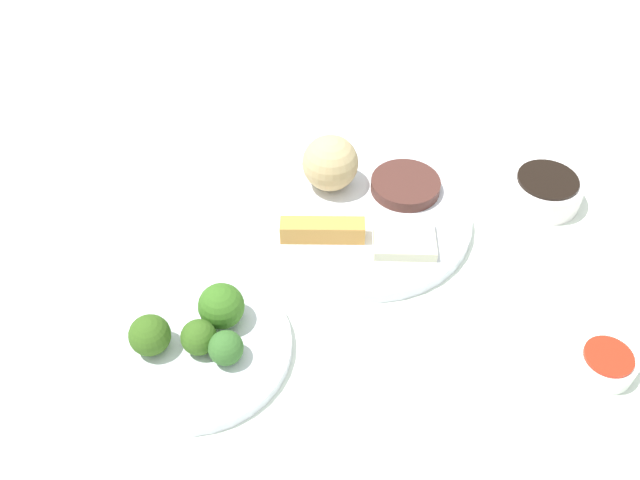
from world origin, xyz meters
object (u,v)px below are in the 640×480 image
at_px(broccoli_plate, 198,347).
at_px(sauce_ramekin_sweet_and_sour, 605,364).
at_px(main_plate, 365,217).
at_px(soy_sauce_bowl, 544,191).

relative_size(broccoli_plate, sauce_ramekin_sweet_and_sour, 3.29).
distance_m(main_plate, soy_sauce_bowl, 0.25).
distance_m(broccoli_plate, sauce_ramekin_sweet_and_sour, 0.45).
distance_m(main_plate, broccoli_plate, 0.29).
relative_size(broccoli_plate, soy_sauce_bowl, 2.12).
xyz_separation_m(main_plate, sauce_ramekin_sweet_and_sour, (0.23, -0.25, 0.00)).
distance_m(soy_sauce_bowl, sauce_ramekin_sweet_and_sour, 0.28).
height_order(broccoli_plate, soy_sauce_bowl, soy_sauce_bowl).
height_order(broccoli_plate, sauce_ramekin_sweet_and_sour, sauce_ramekin_sweet_and_sour).
distance_m(broccoli_plate, soy_sauce_bowl, 0.51).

